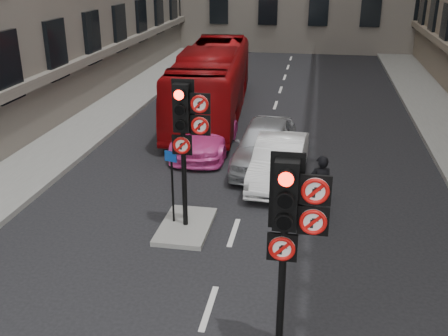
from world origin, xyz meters
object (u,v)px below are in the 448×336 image
(car_silver, at_px, (265,144))
(motorcycle, at_px, (297,196))
(signal_far, at_px, (186,124))
(bus_red, at_px, (212,82))
(signal_near, at_px, (291,218))
(car_pink, at_px, (206,132))
(car_white, at_px, (279,160))
(motorcyclist, at_px, (320,185))
(info_sign, at_px, (172,177))

(car_silver, distance_m, motorcycle, 3.47)
(signal_far, distance_m, motorcycle, 3.58)
(signal_far, xyz_separation_m, car_silver, (1.39, 4.52, -1.96))
(signal_far, xyz_separation_m, bus_red, (-1.39, 9.87, -1.27))
(signal_near, bearing_deg, car_pink, 109.17)
(bus_red, relative_size, motorcycle, 5.98)
(car_white, distance_m, motorcyclist, 2.32)
(bus_red, xyz_separation_m, motorcyclist, (4.51, -8.50, -0.63))
(car_pink, bearing_deg, motorcyclist, -48.14)
(bus_red, distance_m, motorcyclist, 9.64)
(car_pink, bearing_deg, signal_far, -82.61)
(motorcycle, xyz_separation_m, info_sign, (-2.96, -1.16, 0.81))
(car_silver, bearing_deg, signal_near, -79.39)
(signal_far, height_order, car_silver, signal_far)
(signal_far, relative_size, car_white, 0.90)
(car_pink, xyz_separation_m, bus_red, (-0.63, 4.21, 0.80))
(signal_near, distance_m, car_pink, 10.42)
(car_silver, bearing_deg, signal_far, -104.60)
(signal_far, relative_size, car_pink, 0.82)
(signal_near, distance_m, motorcycle, 5.65)
(signal_far, relative_size, info_sign, 1.92)
(car_pink, bearing_deg, signal_near, -71.08)
(signal_near, relative_size, motorcyclist, 2.21)
(car_pink, relative_size, motorcycle, 2.54)
(car_pink, relative_size, bus_red, 0.42)
(signal_near, xyz_separation_m, info_sign, (-3.01, 4.09, -1.26))
(motorcycle, distance_m, info_sign, 3.28)
(car_white, relative_size, motorcycle, 2.32)
(car_silver, xyz_separation_m, info_sign, (-1.81, -4.43, 0.58))
(signal_near, xyz_separation_m, car_white, (-0.67, 7.36, -1.92))
(motorcycle, bearing_deg, car_white, 108.57)
(bus_red, height_order, motorcyclist, bus_red)
(car_white, bearing_deg, signal_far, -116.74)
(signal_near, relative_size, info_sign, 1.92)
(bus_red, bearing_deg, info_sign, -88.59)
(bus_red, height_order, motorcycle, bus_red)
(signal_near, bearing_deg, info_sign, 126.34)
(motorcycle, bearing_deg, car_pink, 129.23)
(signal_far, distance_m, motorcyclist, 3.90)
(car_white, xyz_separation_m, car_pink, (-2.69, 2.31, -0.02))
(car_silver, height_order, car_pink, car_silver)
(signal_far, bearing_deg, car_white, 60.09)
(car_white, bearing_deg, car_pink, 142.60)
(signal_near, relative_size, bus_red, 0.35)
(car_silver, bearing_deg, motorcyclist, -58.69)
(signal_far, relative_size, car_silver, 0.82)
(signal_far, height_order, motorcycle, signal_far)
(car_pink, bearing_deg, info_sign, -86.67)
(signal_near, height_order, car_silver, signal_near)
(motorcycle, bearing_deg, info_sign, -156.15)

